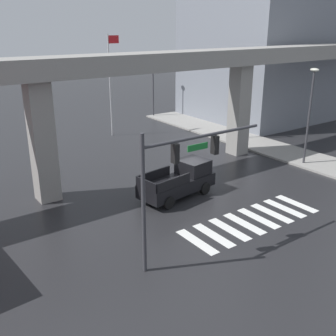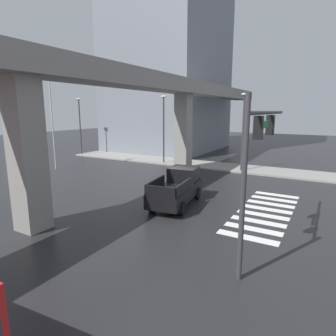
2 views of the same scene
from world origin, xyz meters
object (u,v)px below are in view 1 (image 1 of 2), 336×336
Objects in this scene: street_lamp_mid_block at (229,91)px; street_lamp_far_north at (153,77)px; street_lamp_near_corner at (310,106)px; pickup_truck at (180,181)px; traffic_signal_mast at (177,169)px; flagpole at (111,78)px.

street_lamp_far_north is at bearing 90.00° from street_lamp_mid_block.
street_lamp_near_corner is 8.49m from street_lamp_mid_block.
traffic_signal_mast is (-4.50, -5.67, 3.39)m from pickup_truck.
street_lamp_mid_block is 12.44m from street_lamp_far_north.
street_lamp_far_north is at bearing 58.63° from traffic_signal_mast.
pickup_truck is at bearing -119.16° from street_lamp_far_north.
pickup_truck is at bearing 175.89° from street_lamp_near_corner.
flagpole is (3.43, 15.39, 4.48)m from pickup_truck.
street_lamp_near_corner is 1.00× the size of street_lamp_far_north.
traffic_signal_mast is at bearing -162.83° from street_lamp_near_corner.
traffic_signal_mast is at bearing -139.67° from street_lamp_mid_block.
flagpole is (-7.80, -4.74, 0.91)m from street_lamp_far_north.
street_lamp_mid_block is (11.23, 7.69, 3.57)m from pickup_truck.
traffic_signal_mast is 22.52m from flagpole.
street_lamp_near_corner is 20.93m from street_lamp_far_north.
street_lamp_near_corner is at bearing -90.00° from street_lamp_far_north.
street_lamp_near_corner is at bearing -64.29° from flagpole.
street_lamp_mid_block reaches higher than traffic_signal_mast.
street_lamp_far_north is 9.17m from flagpole.
street_lamp_far_north is at bearing 90.00° from street_lamp_near_corner.
flagpole is (-7.80, 7.70, 0.91)m from street_lamp_mid_block.
flagpole reaches higher than pickup_truck.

